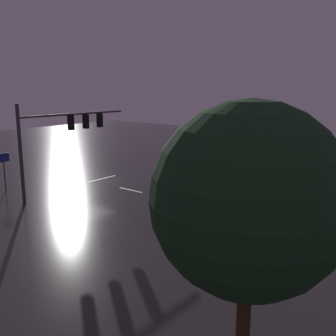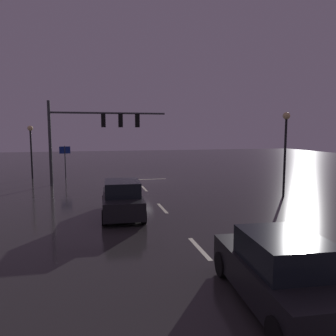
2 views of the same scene
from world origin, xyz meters
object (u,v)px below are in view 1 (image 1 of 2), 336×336
object	(u,v)px
street_lamp_left_kerb	(245,134)
route_sign	(4,164)
tree_right_near	(248,200)
car_approaching	(194,205)
traffic_signal_assembly	(63,130)

from	to	relation	value
street_lamp_left_kerb	route_sign	distance (m)	17.78
route_sign	street_lamp_left_kerb	bearing A→B (deg)	140.70
tree_right_near	route_sign	bearing A→B (deg)	-104.61
car_approaching	street_lamp_left_kerb	size ratio (longest dim) A/B	0.86
car_approaching	tree_right_near	distance (m)	12.72
traffic_signal_assembly	car_approaching	xyz separation A→B (m)	(-1.06, 10.00, -3.53)
street_lamp_left_kerb	tree_right_near	distance (m)	21.89
traffic_signal_assembly	tree_right_near	world-z (taller)	tree_right_near
traffic_signal_assembly	street_lamp_left_kerb	bearing A→B (deg)	145.61
car_approaching	route_sign	xyz separation A→B (m)	(3.57, -13.56, 1.19)
street_lamp_left_kerb	car_approaching	bearing A→B (deg)	13.02
car_approaching	route_sign	distance (m)	14.07
tree_right_near	traffic_signal_assembly	bearing A→B (deg)	-114.35
car_approaching	street_lamp_left_kerb	xyz separation A→B (m)	(-10.13, -2.34, 2.80)
route_sign	traffic_signal_assembly	bearing A→B (deg)	125.23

